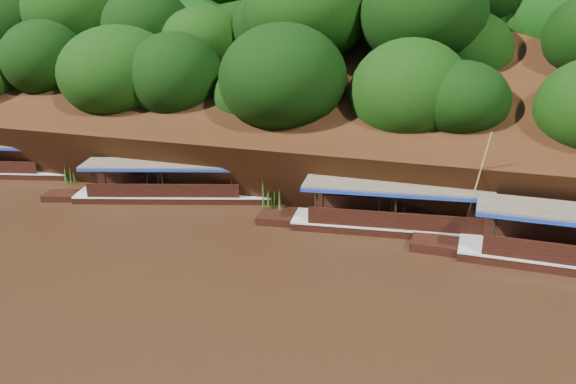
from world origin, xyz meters
The scene contains 6 objects.
ground centered at (0.00, 0.00, 0.00)m, with size 160.00×160.00×0.00m, color black.
riverbank centered at (-0.01, 22.73, 1.89)m, with size 120.00×30.06×19.40m.
boat_1 centered at (3.23, 8.44, 0.56)m, with size 14.52×4.05×6.13m.
boat_2 centered at (-10.61, 9.17, 0.52)m, with size 14.47×6.44×5.59m.
boat_3 centered at (-25.15, 9.50, 0.52)m, with size 12.97×5.30×2.75m.
reeds centered at (-3.47, 9.52, 0.91)m, with size 49.36×2.43×2.10m.
Camera 1 is at (5.55, -19.22, 10.98)m, focal length 35.00 mm.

